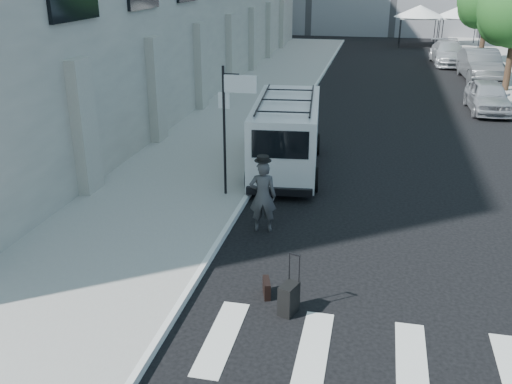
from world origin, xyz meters
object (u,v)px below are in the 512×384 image
at_px(cargo_van, 287,134).
at_px(parked_car_a, 488,96).
at_px(briefcase, 267,288).
at_px(suitcase, 289,298).
at_px(businessman, 263,196).
at_px(parked_car_c, 449,53).
at_px(parked_car_b, 480,65).

distance_m(cargo_van, parked_car_a, 12.03).
bearing_deg(briefcase, suitcase, -60.68).
height_order(suitcase, parked_car_a, parked_car_a).
bearing_deg(briefcase, businessman, 86.53).
height_order(briefcase, cargo_van, cargo_van).
bearing_deg(parked_car_c, parked_car_b, -80.91).
xyz_separation_m(parked_car_a, parked_car_c, (-0.44, 13.40, 0.05)).
height_order(briefcase, parked_car_b, parked_car_b).
bearing_deg(cargo_van, suitcase, -85.83).
bearing_deg(briefcase, cargo_van, 79.99).
bearing_deg(businessman, suitcase, 100.58).
distance_m(suitcase, parked_car_b, 26.34).
xyz_separation_m(businessman, cargo_van, (-0.20, 4.66, 0.25)).
distance_m(briefcase, suitcase, 0.73).
xyz_separation_m(parked_car_a, parked_car_b, (0.76, 7.92, 0.17)).
bearing_deg(parked_car_a, cargo_van, -129.68).
relative_size(parked_car_a, parked_car_c, 0.79).
relative_size(suitcase, parked_car_a, 0.29).
height_order(businessman, suitcase, businessman).
bearing_deg(suitcase, parked_car_c, 99.14).
relative_size(businessman, parked_car_a, 0.44).
bearing_deg(cargo_van, parked_car_b, 59.18).
xyz_separation_m(cargo_van, parked_car_b, (8.18, 17.38, -0.29)).
bearing_deg(parked_car_a, parked_car_b, 82.91).
bearing_deg(briefcase, parked_car_b, 57.07).
distance_m(suitcase, parked_car_c, 31.43).
distance_m(briefcase, parked_car_a, 18.25).
height_order(businessman, cargo_van, cargo_van).
bearing_deg(parked_car_a, businessman, -118.67).
xyz_separation_m(suitcase, cargo_van, (-1.39, 8.06, 0.84)).
height_order(briefcase, parked_car_a, parked_car_a).
relative_size(briefcase, cargo_van, 0.07).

